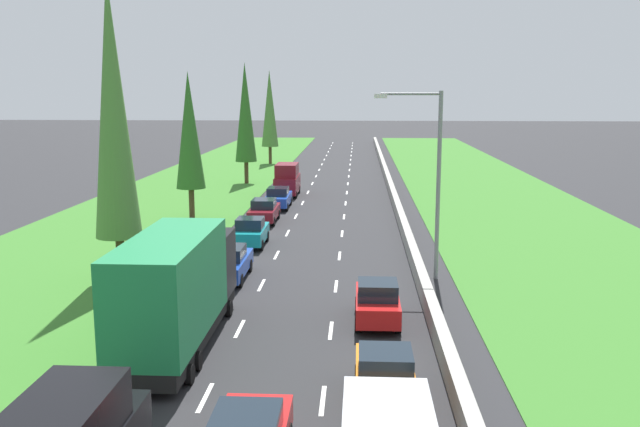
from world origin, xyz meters
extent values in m
plane|color=#28282B|center=(0.00, 60.00, 0.00)|extent=(300.00, 300.00, 0.00)
cube|color=#387528|center=(-12.65, 60.00, 0.02)|extent=(14.00, 140.00, 0.04)
cube|color=#387528|center=(14.35, 60.00, 0.02)|extent=(14.00, 140.00, 0.04)
cube|color=#9E9B93|center=(5.70, 60.00, 0.42)|extent=(0.44, 120.00, 0.85)
cube|color=white|center=(-1.75, 15.00, 0.01)|extent=(0.14, 2.00, 0.01)
cube|color=white|center=(-1.75, 21.00, 0.01)|extent=(0.14, 2.00, 0.01)
cube|color=white|center=(-1.75, 27.00, 0.01)|extent=(0.14, 2.00, 0.01)
cube|color=white|center=(-1.75, 33.00, 0.01)|extent=(0.14, 2.00, 0.01)
cube|color=white|center=(-1.75, 39.00, 0.01)|extent=(0.14, 2.00, 0.01)
cube|color=white|center=(-1.75, 45.00, 0.01)|extent=(0.14, 2.00, 0.01)
cube|color=white|center=(-1.75, 51.00, 0.01)|extent=(0.14, 2.00, 0.01)
cube|color=white|center=(-1.75, 57.00, 0.01)|extent=(0.14, 2.00, 0.01)
cube|color=white|center=(-1.75, 63.00, 0.01)|extent=(0.14, 2.00, 0.01)
cube|color=white|center=(-1.75, 69.00, 0.01)|extent=(0.14, 2.00, 0.01)
cube|color=white|center=(-1.75, 75.00, 0.01)|extent=(0.14, 2.00, 0.01)
cube|color=white|center=(-1.75, 81.00, 0.01)|extent=(0.14, 2.00, 0.01)
cube|color=white|center=(-1.75, 87.00, 0.01)|extent=(0.14, 2.00, 0.01)
cube|color=white|center=(-1.75, 93.00, 0.01)|extent=(0.14, 2.00, 0.01)
cube|color=white|center=(-1.75, 99.00, 0.01)|extent=(0.14, 2.00, 0.01)
cube|color=white|center=(-1.75, 105.00, 0.01)|extent=(0.14, 2.00, 0.01)
cube|color=white|center=(-1.75, 111.00, 0.01)|extent=(0.14, 2.00, 0.01)
cube|color=white|center=(-1.75, 117.00, 0.01)|extent=(0.14, 2.00, 0.01)
cube|color=white|center=(1.75, 15.00, 0.01)|extent=(0.14, 2.00, 0.01)
cube|color=white|center=(1.75, 21.00, 0.01)|extent=(0.14, 2.00, 0.01)
cube|color=white|center=(1.75, 27.00, 0.01)|extent=(0.14, 2.00, 0.01)
cube|color=white|center=(1.75, 33.00, 0.01)|extent=(0.14, 2.00, 0.01)
cube|color=white|center=(1.75, 39.00, 0.01)|extent=(0.14, 2.00, 0.01)
cube|color=white|center=(1.75, 45.00, 0.01)|extent=(0.14, 2.00, 0.01)
cube|color=white|center=(1.75, 51.00, 0.01)|extent=(0.14, 2.00, 0.01)
cube|color=white|center=(1.75, 57.00, 0.01)|extent=(0.14, 2.00, 0.01)
cube|color=white|center=(1.75, 63.00, 0.01)|extent=(0.14, 2.00, 0.01)
cube|color=white|center=(1.75, 69.00, 0.01)|extent=(0.14, 2.00, 0.01)
cube|color=white|center=(1.75, 75.00, 0.01)|extent=(0.14, 2.00, 0.01)
cube|color=white|center=(1.75, 81.00, 0.01)|extent=(0.14, 2.00, 0.01)
cube|color=white|center=(1.75, 87.00, 0.01)|extent=(0.14, 2.00, 0.01)
cube|color=white|center=(1.75, 93.00, 0.01)|extent=(0.14, 2.00, 0.01)
cube|color=white|center=(1.75, 99.00, 0.01)|extent=(0.14, 2.00, 0.01)
cube|color=white|center=(1.75, 105.00, 0.01)|extent=(0.14, 2.00, 0.01)
cube|color=white|center=(1.75, 111.00, 0.01)|extent=(0.14, 2.00, 0.01)
cube|color=white|center=(1.75, 117.00, 0.01)|extent=(0.14, 2.00, 0.01)
cube|color=black|center=(-3.28, 9.02, 2.27)|extent=(1.80, 3.10, 1.10)
cube|color=black|center=(-3.56, 19.21, 0.60)|extent=(2.20, 9.40, 0.56)
cube|color=black|center=(-3.56, 22.81, 2.13)|extent=(2.40, 2.20, 2.50)
cube|color=#1E7F47|center=(-3.56, 18.11, 2.53)|extent=(2.44, 7.20, 3.30)
cylinder|color=black|center=(-4.68, 22.51, 0.32)|extent=(0.22, 0.64, 0.64)
cylinder|color=black|center=(-2.44, 22.51, 0.32)|extent=(0.22, 0.64, 0.64)
cylinder|color=black|center=(-4.68, 17.03, 0.32)|extent=(0.22, 0.64, 0.64)
cylinder|color=black|center=(-2.44, 17.03, 0.32)|extent=(0.22, 0.64, 0.64)
cylinder|color=black|center=(-4.68, 15.95, 0.32)|extent=(0.22, 0.64, 0.64)
cylinder|color=black|center=(-2.44, 15.95, 0.32)|extent=(0.22, 0.64, 0.64)
cube|color=#1E47B7|center=(-3.49, 27.99, 0.68)|extent=(1.76, 4.50, 0.72)
cube|color=#19232D|center=(-3.49, 27.84, 1.34)|extent=(1.56, 1.90, 0.60)
cylinder|color=black|center=(-4.29, 29.39, 0.32)|extent=(0.22, 0.64, 0.64)
cylinder|color=black|center=(-2.69, 29.39, 0.32)|extent=(0.22, 0.64, 0.64)
cylinder|color=black|center=(-4.29, 26.60, 0.32)|extent=(0.22, 0.64, 0.64)
cylinder|color=black|center=(-2.69, 26.60, 0.32)|extent=(0.22, 0.64, 0.64)
cube|color=#19232D|center=(0.18, 10.74, 1.34)|extent=(1.56, 1.90, 0.60)
cube|color=teal|center=(-3.52, 35.25, 0.70)|extent=(1.68, 3.90, 0.76)
cube|color=#19232D|center=(-3.52, 34.95, 1.40)|extent=(1.52, 1.60, 0.64)
cylinder|color=black|center=(-4.28, 36.46, 0.32)|extent=(0.22, 0.64, 0.64)
cylinder|color=black|center=(-2.76, 36.46, 0.32)|extent=(0.22, 0.64, 0.64)
cylinder|color=black|center=(-4.28, 34.04, 0.32)|extent=(0.22, 0.64, 0.64)
cylinder|color=black|center=(-2.76, 34.04, 0.32)|extent=(0.22, 0.64, 0.64)
cube|color=maroon|center=(-3.75, 42.65, 0.68)|extent=(1.76, 4.50, 0.72)
cube|color=#19232D|center=(-3.75, 42.50, 1.34)|extent=(1.56, 1.90, 0.60)
cylinder|color=black|center=(-4.55, 44.05, 0.32)|extent=(0.22, 0.64, 0.64)
cylinder|color=black|center=(-2.95, 44.05, 0.32)|extent=(0.22, 0.64, 0.64)
cylinder|color=black|center=(-4.55, 41.26, 0.32)|extent=(0.22, 0.64, 0.64)
cylinder|color=black|center=(-2.95, 41.26, 0.32)|extent=(0.22, 0.64, 0.64)
cube|color=#1E47B7|center=(-3.45, 48.57, 0.68)|extent=(1.76, 4.50, 0.72)
cube|color=#19232D|center=(-3.45, 48.42, 1.34)|extent=(1.56, 1.90, 0.60)
cylinder|color=black|center=(-4.25, 49.96, 0.32)|extent=(0.22, 0.64, 0.64)
cylinder|color=black|center=(-2.65, 49.96, 0.32)|extent=(0.22, 0.64, 0.64)
cylinder|color=black|center=(-4.25, 47.17, 0.32)|extent=(0.22, 0.64, 0.64)
cylinder|color=black|center=(-2.65, 47.17, 0.32)|extent=(0.22, 0.64, 0.64)
cube|color=orange|center=(3.55, 14.95, 0.70)|extent=(1.68, 3.90, 0.76)
cube|color=#19232D|center=(3.55, 14.65, 1.40)|extent=(1.52, 1.60, 0.64)
cylinder|color=black|center=(2.79, 16.16, 0.32)|extent=(0.22, 0.64, 0.64)
cylinder|color=black|center=(4.31, 16.16, 0.32)|extent=(0.22, 0.64, 0.64)
cylinder|color=black|center=(2.79, 13.74, 0.32)|extent=(0.22, 0.64, 0.64)
cylinder|color=black|center=(4.31, 13.74, 0.32)|extent=(0.22, 0.64, 0.64)
cube|color=red|center=(3.53, 22.11, 0.70)|extent=(1.68, 3.90, 0.76)
cube|color=#19232D|center=(3.53, 21.81, 1.40)|extent=(1.52, 1.60, 0.64)
cylinder|color=black|center=(2.77, 23.32, 0.32)|extent=(0.22, 0.64, 0.64)
cylinder|color=black|center=(4.29, 23.32, 0.32)|extent=(0.22, 0.64, 0.64)
cylinder|color=black|center=(2.77, 20.90, 0.32)|extent=(0.22, 0.64, 0.64)
cylinder|color=black|center=(4.29, 20.90, 0.32)|extent=(0.22, 0.64, 0.64)
cube|color=maroon|center=(-3.40, 55.01, 1.02)|extent=(1.90, 4.90, 1.40)
cube|color=maroon|center=(-3.40, 54.71, 2.27)|extent=(1.80, 3.10, 1.10)
cylinder|color=black|center=(-4.27, 56.53, 0.32)|extent=(0.22, 0.64, 0.64)
cylinder|color=black|center=(-2.53, 56.53, 0.32)|extent=(0.22, 0.64, 0.64)
cylinder|color=black|center=(-4.27, 53.50, 0.32)|extent=(0.22, 0.64, 0.64)
cylinder|color=black|center=(-2.53, 53.50, 0.32)|extent=(0.22, 0.64, 0.64)
cylinder|color=#4C3823|center=(-8.53, 27.30, 1.10)|extent=(0.41, 0.41, 2.20)
cone|color=#4C7F38|center=(-8.53, 27.30, 8.22)|extent=(2.16, 2.16, 12.04)
cylinder|color=#4C3823|center=(-9.09, 43.73, 1.10)|extent=(0.39, 0.39, 2.20)
cone|color=#2D6623|center=(-9.09, 43.73, 6.28)|extent=(2.06, 2.06, 8.16)
cylinder|color=#4C3823|center=(-8.23, 62.65, 1.10)|extent=(0.40, 0.40, 2.20)
cone|color=#2D6623|center=(-8.23, 62.65, 6.97)|extent=(2.09, 2.09, 9.55)
cylinder|color=#4C3823|center=(-8.25, 81.25, 1.10)|extent=(0.40, 0.40, 2.20)
cone|color=#4C7F38|center=(-8.25, 81.25, 6.89)|extent=(2.09, 2.09, 9.38)
cylinder|color=gray|center=(6.55, 28.66, 4.50)|extent=(0.20, 0.20, 9.00)
cylinder|color=gray|center=(5.15, 28.66, 8.85)|extent=(2.80, 0.12, 0.12)
cube|color=silver|center=(3.75, 28.66, 8.75)|extent=(0.60, 0.28, 0.20)
camera|label=1|loc=(2.71, -3.83, 8.97)|focal=38.46mm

